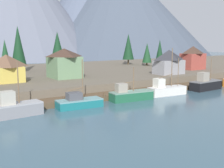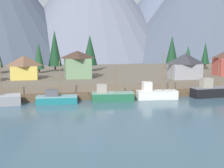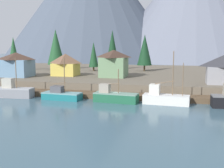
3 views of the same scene
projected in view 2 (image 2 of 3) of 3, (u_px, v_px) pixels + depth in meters
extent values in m
cube|color=#3D5B6B|center=(93.00, 87.00, 81.87)|extent=(400.00, 400.00, 1.00)
cube|color=brown|center=(106.00, 95.00, 64.30)|extent=(80.00, 4.00, 1.00)
cylinder|color=brown|center=(3.00, 99.00, 58.37)|extent=(0.36, 0.36, 1.60)
cylinder|color=brown|center=(47.00, 97.00, 60.03)|extent=(0.36, 0.36, 1.60)
cylinder|color=brown|center=(88.00, 96.00, 61.69)|extent=(0.36, 0.36, 1.60)
cylinder|color=brown|center=(127.00, 95.00, 63.34)|extent=(0.36, 0.36, 1.60)
cylinder|color=brown|center=(163.00, 93.00, 65.00)|extent=(0.36, 0.36, 1.60)
cylinder|color=brown|center=(198.00, 92.00, 66.66)|extent=(0.36, 0.36, 1.60)
cube|color=#665B4C|center=(87.00, 76.00, 93.25)|extent=(400.00, 56.00, 2.50)
cone|color=slate|center=(92.00, 2.00, 207.58)|extent=(114.75, 114.75, 74.86)
cone|color=slate|center=(167.00, 14.00, 217.12)|extent=(106.73, 106.73, 60.80)
cone|color=#475160|center=(203.00, 7.00, 207.81)|extent=(132.85, 132.85, 68.52)
cylinder|color=brown|center=(1.00, 78.00, 55.93)|extent=(0.17, 0.17, 6.11)
cube|color=#196B70|center=(57.00, 100.00, 58.45)|extent=(7.78, 3.42, 1.22)
cube|color=#679496|center=(57.00, 96.00, 58.36)|extent=(7.78, 3.42, 0.20)
cube|color=#4C4C51|center=(52.00, 93.00, 58.14)|extent=(2.46, 2.10, 1.22)
cylinder|color=brown|center=(60.00, 78.00, 57.97)|extent=(0.16, 0.16, 6.60)
cylinder|color=brown|center=(54.00, 87.00, 58.03)|extent=(2.87, 0.34, 0.49)
cube|color=#1E5B3D|center=(113.00, 97.00, 60.65)|extent=(8.41, 3.47, 1.54)
cube|color=gray|center=(113.00, 93.00, 60.53)|extent=(8.41, 3.47, 0.20)
cube|color=gray|center=(102.00, 88.00, 60.16)|extent=(2.04, 1.69, 1.62)
cylinder|color=brown|center=(115.00, 81.00, 60.26)|extent=(0.18, 0.18, 4.44)
cylinder|color=brown|center=(108.00, 84.00, 60.19)|extent=(3.36, 0.45, 0.44)
cube|color=silver|center=(157.00, 95.00, 62.70)|extent=(8.36, 3.18, 1.55)
cube|color=silver|center=(157.00, 91.00, 62.58)|extent=(8.36, 3.18, 0.20)
cube|color=silver|center=(147.00, 86.00, 62.17)|extent=(1.92, 2.02, 1.81)
cylinder|color=brown|center=(163.00, 71.00, 62.17)|extent=(0.16, 0.16, 7.81)
cylinder|color=brown|center=(171.00, 76.00, 62.53)|extent=(0.14, 0.14, 5.77)
cylinder|color=brown|center=(156.00, 80.00, 62.22)|extent=(3.52, 0.39, 0.78)
cube|color=black|center=(210.00, 92.00, 65.00)|extent=(8.37, 3.40, 1.89)
cube|color=slate|center=(211.00, 88.00, 64.85)|extent=(8.37, 3.40, 0.20)
cube|color=gray|center=(206.00, 83.00, 64.40)|extent=(2.31, 1.88, 1.96)
cylinder|color=brown|center=(218.00, 75.00, 64.98)|extent=(0.14, 0.14, 4.92)
cube|color=gold|center=(24.00, 72.00, 75.11)|extent=(6.18, 5.38, 3.21)
pyramid|color=brown|center=(24.00, 61.00, 74.72)|extent=(6.49, 5.65, 2.51)
cube|color=gray|center=(185.00, 71.00, 75.49)|extent=(7.30, 4.54, 3.60)
pyramid|color=#2D2D33|center=(185.00, 59.00, 75.07)|extent=(7.66, 4.77, 2.60)
cube|color=#6B8E66|center=(78.00, 68.00, 77.74)|extent=(6.24, 6.97, 4.90)
pyramid|color=#422D23|center=(77.00, 54.00, 77.27)|extent=(6.55, 7.32, 1.87)
cylinder|color=#4C3823|center=(205.00, 67.00, 101.70)|extent=(0.50, 0.50, 1.73)
cone|color=#14381E|center=(205.00, 53.00, 101.10)|extent=(2.67, 2.67, 7.09)
cylinder|color=#4C3823|center=(55.00, 68.00, 95.96)|extent=(0.50, 0.50, 1.50)
cone|color=#14381E|center=(55.00, 48.00, 95.09)|extent=(4.14, 4.14, 11.07)
cylinder|color=#4C3823|center=(90.00, 68.00, 95.90)|extent=(0.50, 0.50, 1.79)
cone|color=#14381E|center=(90.00, 50.00, 95.14)|extent=(4.45, 4.45, 9.27)
cylinder|color=#4C3823|center=(39.00, 71.00, 90.15)|extent=(0.50, 0.50, 1.18)
cone|color=#194223|center=(39.00, 56.00, 89.54)|extent=(2.94, 2.94, 7.64)
cylinder|color=#4C3823|center=(188.00, 68.00, 99.75)|extent=(0.50, 0.50, 1.04)
cone|color=#194223|center=(188.00, 56.00, 99.22)|extent=(3.21, 3.21, 6.63)
cylinder|color=#4C3823|center=(172.00, 65.00, 106.58)|extent=(0.50, 0.50, 1.79)
cone|color=#14381E|center=(172.00, 49.00, 105.83)|extent=(4.05, 4.05, 9.08)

